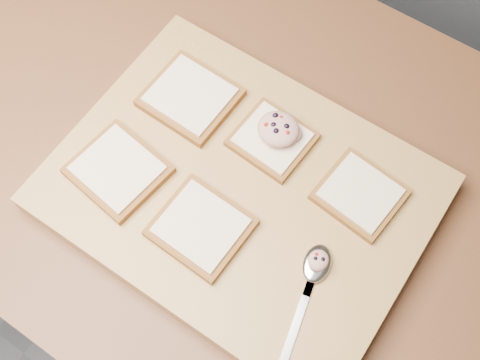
{
  "coord_description": "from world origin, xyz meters",
  "views": [
    {
      "loc": [
        0.32,
        -0.36,
        1.75
      ],
      "look_at": [
        0.12,
        -0.06,
        0.97
      ],
      "focal_mm": 45.0,
      "sensor_mm": 36.0,
      "label": 1
    }
  ],
  "objects_px": {
    "cutting_board": "(240,193)",
    "tuna_salad_dollop": "(278,129)",
    "spoon": "(314,273)",
    "bread_far_center": "(272,139)"
  },
  "relations": [
    {
      "from": "cutting_board",
      "to": "tuna_salad_dollop",
      "type": "relative_size",
      "value": 8.45
    },
    {
      "from": "cutting_board",
      "to": "tuna_salad_dollop",
      "type": "xyz_separation_m",
      "value": [
        0.0,
        0.1,
        0.05
      ]
    },
    {
      "from": "tuna_salad_dollop",
      "to": "spoon",
      "type": "bearing_deg",
      "value": -44.12
    },
    {
      "from": "bread_far_center",
      "to": "spoon",
      "type": "bearing_deg",
      "value": -41.67
    },
    {
      "from": "bread_far_center",
      "to": "spoon",
      "type": "relative_size",
      "value": 0.6
    },
    {
      "from": "cutting_board",
      "to": "bread_far_center",
      "type": "relative_size",
      "value": 4.64
    },
    {
      "from": "tuna_salad_dollop",
      "to": "spoon",
      "type": "height_order",
      "value": "tuna_salad_dollop"
    },
    {
      "from": "tuna_salad_dollop",
      "to": "bread_far_center",
      "type": "bearing_deg",
      "value": -112.32
    },
    {
      "from": "bread_far_center",
      "to": "cutting_board",
      "type": "bearing_deg",
      "value": -88.67
    },
    {
      "from": "tuna_salad_dollop",
      "to": "spoon",
      "type": "relative_size",
      "value": 0.33
    }
  ]
}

